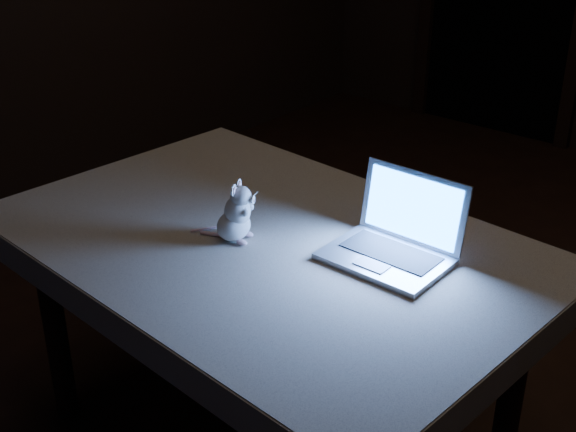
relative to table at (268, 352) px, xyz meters
The scene contains 5 objects.
floor 0.71m from the table, 62.48° to the left, with size 5.00×5.00×0.00m, color black.
table is the anchor object (origin of this frame).
tablecloth 0.33m from the table, 154.78° to the right, with size 1.43×0.95×0.09m, color beige, non-canonical shape.
laptop 0.57m from the table, 16.47° to the left, with size 0.29×0.26×0.20m, color #A3A2A7, non-canonical shape.
plush_mouse 0.46m from the table, 131.95° to the right, with size 0.12×0.12×0.16m, color silver, non-canonical shape.
Camera 1 is at (0.90, -1.87, 1.67)m, focal length 48.00 mm.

